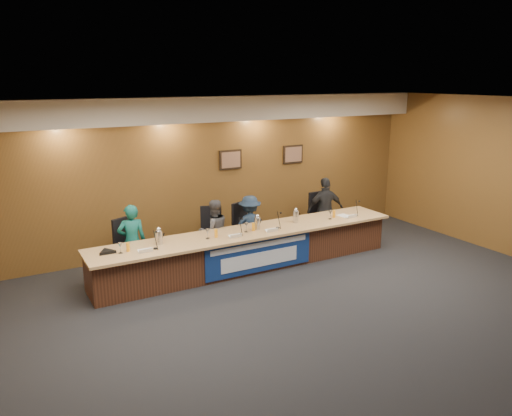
# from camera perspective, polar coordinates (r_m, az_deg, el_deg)

# --- Properties ---
(floor) EXTENTS (10.00, 10.00, 0.00)m
(floor) POSITION_cam_1_polar(r_m,az_deg,el_deg) (7.87, 7.75, -12.30)
(floor) COLOR black
(floor) RESTS_ON ground
(ceiling) EXTENTS (10.00, 8.00, 0.04)m
(ceiling) POSITION_cam_1_polar(r_m,az_deg,el_deg) (7.04, 8.66, 11.63)
(ceiling) COLOR silver
(ceiling) RESTS_ON wall_back
(wall_back) EXTENTS (10.00, 0.04, 3.20)m
(wall_back) POSITION_cam_1_polar(r_m,az_deg,el_deg) (10.66, -4.92, 4.06)
(wall_back) COLOR brown
(wall_back) RESTS_ON floor
(soffit) EXTENTS (10.00, 0.50, 0.50)m
(soffit) POSITION_cam_1_polar(r_m,az_deg,el_deg) (10.27, -4.50, 11.26)
(soffit) COLOR beige
(soffit) RESTS_ON wall_back
(dais_body) EXTENTS (6.00, 0.80, 0.70)m
(dais_body) POSITION_cam_1_polar(r_m,az_deg,el_deg) (9.60, -0.79, -4.83)
(dais_body) COLOR #462415
(dais_body) RESTS_ON floor
(dais_top) EXTENTS (6.10, 0.95, 0.05)m
(dais_top) POSITION_cam_1_polar(r_m,az_deg,el_deg) (9.44, -0.65, -2.77)
(dais_top) COLOR tan
(dais_top) RESTS_ON dais_body
(banner) EXTENTS (2.20, 0.02, 0.65)m
(banner) POSITION_cam_1_polar(r_m,az_deg,el_deg) (9.24, 0.44, -5.41)
(banner) COLOR navy
(banner) RESTS_ON dais_body
(banner_text_upper) EXTENTS (2.00, 0.01, 0.10)m
(banner_text_upper) POSITION_cam_1_polar(r_m,az_deg,el_deg) (9.17, 0.48, -4.26)
(banner_text_upper) COLOR silver
(banner_text_upper) RESTS_ON banner
(banner_text_lower) EXTENTS (1.60, 0.01, 0.28)m
(banner_text_lower) POSITION_cam_1_polar(r_m,az_deg,el_deg) (9.26, 0.48, -5.90)
(banner_text_lower) COLOR silver
(banner_text_lower) RESTS_ON banner
(wall_photo_left) EXTENTS (0.52, 0.04, 0.42)m
(wall_photo_left) POSITION_cam_1_polar(r_m,az_deg,el_deg) (10.76, -2.93, 5.54)
(wall_photo_left) COLOR black
(wall_photo_left) RESTS_ON wall_back
(wall_photo_right) EXTENTS (0.52, 0.04, 0.42)m
(wall_photo_right) POSITION_cam_1_polar(r_m,az_deg,el_deg) (11.55, 4.24, 6.14)
(wall_photo_right) COLOR black
(wall_photo_right) RESTS_ON wall_back
(panelist_a) EXTENTS (0.55, 0.40, 1.38)m
(panelist_a) POSITION_cam_1_polar(r_m,az_deg,el_deg) (9.29, -13.98, -3.74)
(panelist_a) COLOR #10554E
(panelist_a) RESTS_ON floor
(panelist_b) EXTENTS (0.64, 0.51, 1.27)m
(panelist_b) POSITION_cam_1_polar(r_m,az_deg,el_deg) (9.81, -4.82, -2.67)
(panelist_b) COLOR #454449
(panelist_b) RESTS_ON floor
(panelist_c) EXTENTS (0.90, 0.63, 1.26)m
(panelist_c) POSITION_cam_1_polar(r_m,az_deg,el_deg) (10.15, -0.72, -2.06)
(panelist_c) COLOR #17273D
(panelist_c) RESTS_ON floor
(panelist_d) EXTENTS (0.90, 0.52, 1.45)m
(panelist_d) POSITION_cam_1_polar(r_m,az_deg,el_deg) (11.13, 7.92, -0.21)
(panelist_d) COLOR black
(panelist_d) RESTS_ON floor
(office_chair_a) EXTENTS (0.63, 0.63, 0.08)m
(office_chair_a) POSITION_cam_1_polar(r_m,az_deg,el_deg) (9.45, -14.06, -4.78)
(office_chair_a) COLOR black
(office_chair_a) RESTS_ON floor
(office_chair_b) EXTENTS (0.62, 0.62, 0.08)m
(office_chair_b) POSITION_cam_1_polar(r_m,az_deg,el_deg) (9.95, -5.04, -3.38)
(office_chair_b) COLOR black
(office_chair_b) RESTS_ON floor
(office_chair_c) EXTENTS (0.62, 0.62, 0.08)m
(office_chair_c) POSITION_cam_1_polar(r_m,az_deg,el_deg) (10.28, -0.98, -2.72)
(office_chair_c) COLOR black
(office_chair_c) RESTS_ON floor
(office_chair_d) EXTENTS (0.51, 0.51, 0.08)m
(office_chair_d) POSITION_cam_1_polar(r_m,az_deg,el_deg) (11.27, 7.57, -1.29)
(office_chair_d) COLOR black
(office_chair_d) RESTS_ON floor
(nameplate_a) EXTENTS (0.24, 0.08, 0.10)m
(nameplate_a) POSITION_cam_1_polar(r_m,az_deg,el_deg) (8.45, -12.46, -4.73)
(nameplate_a) COLOR white
(nameplate_a) RESTS_ON dais_top
(microphone_a) EXTENTS (0.07, 0.07, 0.02)m
(microphone_a) POSITION_cam_1_polar(r_m,az_deg,el_deg) (8.61, -11.43, -4.56)
(microphone_a) COLOR black
(microphone_a) RESTS_ON dais_top
(juice_glass_a) EXTENTS (0.06, 0.06, 0.15)m
(juice_glass_a) POSITION_cam_1_polar(r_m,az_deg,el_deg) (8.58, -14.42, -4.35)
(juice_glass_a) COLOR orange
(juice_glass_a) RESTS_ON dais_top
(water_glass_a) EXTENTS (0.08, 0.08, 0.18)m
(water_glass_a) POSITION_cam_1_polar(r_m,az_deg,el_deg) (8.51, -15.25, -4.45)
(water_glass_a) COLOR silver
(water_glass_a) RESTS_ON dais_top
(nameplate_b) EXTENTS (0.24, 0.08, 0.10)m
(nameplate_b) POSITION_cam_1_polar(r_m,az_deg,el_deg) (9.01, -2.28, -3.16)
(nameplate_b) COLOR white
(nameplate_b) RESTS_ON dais_top
(microphone_b) EXTENTS (0.07, 0.07, 0.02)m
(microphone_b) POSITION_cam_1_polar(r_m,az_deg,el_deg) (9.21, -1.85, -3.00)
(microphone_b) COLOR black
(microphone_b) RESTS_ON dais_top
(juice_glass_b) EXTENTS (0.06, 0.06, 0.15)m
(juice_glass_b) POSITION_cam_1_polar(r_m,az_deg,el_deg) (9.06, -4.58, -2.91)
(juice_glass_b) COLOR orange
(juice_glass_b) RESTS_ON dais_top
(water_glass_b) EXTENTS (0.08, 0.08, 0.18)m
(water_glass_b) POSITION_cam_1_polar(r_m,az_deg,el_deg) (8.99, -5.56, -2.97)
(water_glass_b) COLOR silver
(water_glass_b) RESTS_ON dais_top
(nameplate_c) EXTENTS (0.24, 0.08, 0.10)m
(nameplate_c) POSITION_cam_1_polar(r_m,az_deg,el_deg) (9.34, 1.92, -2.51)
(nameplate_c) COLOR white
(nameplate_c) RESTS_ON dais_top
(microphone_c) EXTENTS (0.07, 0.07, 0.02)m
(microphone_c) POSITION_cam_1_polar(r_m,az_deg,el_deg) (9.60, 2.51, -2.27)
(microphone_c) COLOR black
(microphone_c) RESTS_ON dais_top
(juice_glass_c) EXTENTS (0.06, 0.06, 0.15)m
(juice_glass_c) POSITION_cam_1_polar(r_m,az_deg,el_deg) (9.42, -0.28, -2.18)
(juice_glass_c) COLOR orange
(juice_glass_c) RESTS_ON dais_top
(water_glass_c) EXTENTS (0.08, 0.08, 0.18)m
(water_glass_c) POSITION_cam_1_polar(r_m,az_deg,el_deg) (9.33, -1.12, -2.24)
(water_glass_c) COLOR silver
(water_glass_c) RESTS_ON dais_top
(nameplate_d) EXTENTS (0.24, 0.08, 0.10)m
(nameplate_d) POSITION_cam_1_polar(r_m,az_deg,el_deg) (10.46, 10.99, -0.90)
(nameplate_d) COLOR white
(nameplate_d) RESTS_ON dais_top
(microphone_d) EXTENTS (0.07, 0.07, 0.02)m
(microphone_d) POSITION_cam_1_polar(r_m,az_deg,el_deg) (10.68, 11.28, -0.78)
(microphone_d) COLOR black
(microphone_d) RESTS_ON dais_top
(juice_glass_d) EXTENTS (0.06, 0.06, 0.15)m
(juice_glass_d) POSITION_cam_1_polar(r_m,az_deg,el_deg) (10.43, 8.91, -0.67)
(juice_glass_d) COLOR orange
(juice_glass_d) RESTS_ON dais_top
(water_glass_d) EXTENTS (0.08, 0.08, 0.18)m
(water_glass_d) POSITION_cam_1_polar(r_m,az_deg,el_deg) (10.29, 8.48, -0.78)
(water_glass_d) COLOR silver
(water_glass_d) RESTS_ON dais_top
(carafe_left) EXTENTS (0.13, 0.13, 0.24)m
(carafe_left) POSITION_cam_1_polar(r_m,az_deg,el_deg) (8.81, -11.04, -3.33)
(carafe_left) COLOR silver
(carafe_left) RESTS_ON dais_top
(carafe_mid) EXTENTS (0.11, 0.11, 0.24)m
(carafe_mid) POSITION_cam_1_polar(r_m,az_deg,el_deg) (9.49, 0.15, -1.76)
(carafe_mid) COLOR silver
(carafe_mid) RESTS_ON dais_top
(carafe_right) EXTENTS (0.12, 0.12, 0.24)m
(carafe_right) POSITION_cam_1_polar(r_m,az_deg,el_deg) (9.98, 4.55, -0.97)
(carafe_right) COLOR silver
(carafe_right) RESTS_ON dais_top
(speakerphone) EXTENTS (0.32, 0.32, 0.05)m
(speakerphone) POSITION_cam_1_polar(r_m,az_deg,el_deg) (8.60, -16.68, -4.81)
(speakerphone) COLOR black
(speakerphone) RESTS_ON dais_top
(paper_stack) EXTENTS (0.26, 0.33, 0.01)m
(paper_stack) POSITION_cam_1_polar(r_m,az_deg,el_deg) (10.60, 10.11, -0.89)
(paper_stack) COLOR white
(paper_stack) RESTS_ON dais_top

